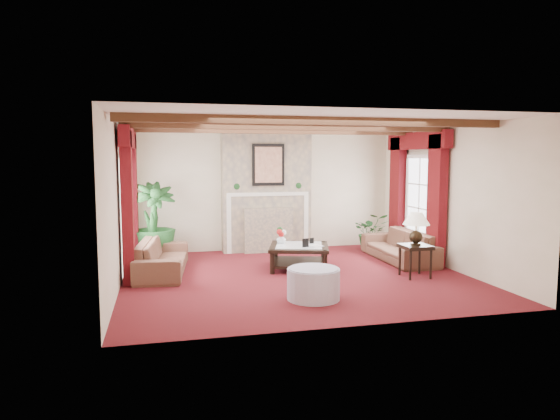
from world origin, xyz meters
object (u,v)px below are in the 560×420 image
object	(u,v)px
potted_palm	(153,239)
coffee_table	(299,257)
sofa_left	(162,252)
ottoman	(313,284)
sofa_right	(399,241)
side_table	(415,261)

from	to	relation	value
potted_palm	coffee_table	size ratio (longest dim) A/B	1.63
sofa_left	coffee_table	xyz separation A→B (m)	(2.53, -0.22, -0.18)
ottoman	sofa_left	bearing A→B (deg)	134.04
sofa_right	potted_palm	xyz separation A→B (m)	(-4.91, 1.06, 0.04)
sofa_right	potted_palm	distance (m)	5.02
sofa_right	side_table	distance (m)	1.45
sofa_right	coffee_table	world-z (taller)	sofa_right
sofa_left	side_table	size ratio (longest dim) A/B	3.66
potted_palm	sofa_right	bearing A→B (deg)	-12.20
side_table	ottoman	bearing A→B (deg)	-157.09
sofa_left	sofa_right	distance (m)	4.74
sofa_left	side_table	bearing A→B (deg)	-100.82
sofa_left	side_table	world-z (taller)	sofa_left
sofa_right	side_table	world-z (taller)	sofa_right
coffee_table	sofa_left	bearing A→B (deg)	-168.02
sofa_left	ottoman	xyz separation A→B (m)	(2.18, -2.26, -0.17)
sofa_right	side_table	size ratio (longest dim) A/B	3.64
potted_palm	ottoman	bearing A→B (deg)	-55.09
sofa_right	potted_palm	world-z (taller)	potted_palm
potted_palm	coffee_table	bearing A→B (deg)	-26.27
sofa_right	coffee_table	distance (m)	2.23
sofa_right	potted_palm	size ratio (longest dim) A/B	1.18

